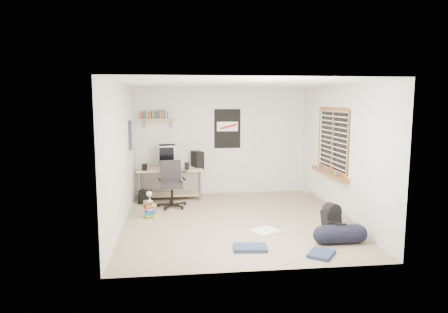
{
  "coord_description": "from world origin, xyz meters",
  "views": [
    {
      "loc": [
        -1.02,
        -7.11,
        2.19
      ],
      "look_at": [
        -0.14,
        0.42,
        1.14
      ],
      "focal_mm": 32.0,
      "sensor_mm": 36.0,
      "label": 1
    }
  ],
  "objects": [
    {
      "name": "window",
      "position": [
        1.95,
        0.3,
        1.45
      ],
      "size": [
        0.1,
        1.5,
        1.26
      ],
      "primitive_type": "cube",
      "color": "brown",
      "rests_on": "right_wall"
    },
    {
      "name": "tshirt",
      "position": [
        0.42,
        -0.75,
        0.02
      ],
      "size": [
        0.56,
        0.53,
        0.04
      ],
      "primitive_type": "cube",
      "rotation": [
        0.0,
        0.0,
        0.49
      ],
      "color": "white",
      "rests_on": "floor"
    },
    {
      "name": "ceiling",
      "position": [
        0.0,
        0.0,
        2.5
      ],
      "size": [
        4.0,
        4.5,
        0.01
      ],
      "primitive_type": "cube",
      "color": "white",
      "rests_on": "ground"
    },
    {
      "name": "book_stack",
      "position": [
        -1.58,
        0.33,
        0.15
      ],
      "size": [
        0.49,
        0.44,
        0.27
      ],
      "primitive_type": "cube",
      "rotation": [
        0.0,
        0.0,
        0.34
      ],
      "color": "olive",
      "rests_on": "floor"
    },
    {
      "name": "office_chair",
      "position": [
        -1.15,
        1.06,
        0.49
      ],
      "size": [
        0.71,
        0.71,
        0.97
      ],
      "primitive_type": "cube",
      "rotation": [
        0.0,
        0.0,
        0.14
      ],
      "color": "#242426",
      "rests_on": "floor"
    },
    {
      "name": "backpack",
      "position": [
        1.52,
        -0.88,
        0.2
      ],
      "size": [
        0.35,
        0.32,
        0.39
      ],
      "primitive_type": "cube",
      "rotation": [
        0.0,
        0.0,
        0.31
      ],
      "color": "black",
      "rests_on": "floor"
    },
    {
      "name": "floor",
      "position": [
        0.0,
        0.0,
        -0.01
      ],
      "size": [
        4.0,
        4.5,
        0.01
      ],
      "primitive_type": "cube",
      "color": "gray",
      "rests_on": "ground"
    },
    {
      "name": "jeans_b",
      "position": [
        1.0,
        -1.84,
        0.03
      ],
      "size": [
        0.5,
        0.52,
        0.05
      ],
      "primitive_type": "cube",
      "rotation": [
        0.0,
        0.0,
        0.92
      ],
      "color": "navy",
      "rests_on": "floor"
    },
    {
      "name": "monitor_left",
      "position": [
        -1.26,
        1.71,
        0.86
      ],
      "size": [
        0.37,
        0.15,
        0.4
      ],
      "primitive_type": "cube",
      "rotation": [
        0.0,
        0.0,
        0.17
      ],
      "color": "#A6A5AA",
      "rests_on": "desk"
    },
    {
      "name": "right_wall",
      "position": [
        2.0,
        0.0,
        1.25
      ],
      "size": [
        0.01,
        4.5,
        2.5
      ],
      "primitive_type": "cube",
      "color": "silver",
      "rests_on": "ground"
    },
    {
      "name": "subwoofer",
      "position": [
        -1.75,
        1.47,
        0.14
      ],
      "size": [
        0.27,
        0.27,
        0.27
      ],
      "primitive_type": "cube",
      "rotation": [
        0.0,
        0.0,
        -0.12
      ],
      "color": "black",
      "rests_on": "floor"
    },
    {
      "name": "jeans_a",
      "position": [
        0.03,
        -1.5,
        0.03
      ],
      "size": [
        0.52,
        0.36,
        0.05
      ],
      "primitive_type": "cube",
      "rotation": [
        0.0,
        0.0,
        -0.09
      ],
      "color": "navy",
      "rests_on": "floor"
    },
    {
      "name": "back_wall",
      "position": [
        0.0,
        2.25,
        1.25
      ],
      "size": [
        4.0,
        0.01,
        2.5
      ],
      "primitive_type": "cube",
      "color": "silver",
      "rests_on": "ground"
    },
    {
      "name": "monitor_right",
      "position": [
        -1.26,
        2.0,
        0.88
      ],
      "size": [
        0.4,
        0.12,
        0.44
      ],
      "primitive_type": "cube",
      "rotation": [
        0.0,
        0.0,
        0.04
      ],
      "color": "#9E9EA3",
      "rests_on": "desk"
    },
    {
      "name": "duffel_bag",
      "position": [
        1.46,
        -1.4,
        0.14
      ],
      "size": [
        0.3,
        0.3,
        0.58
      ],
      "primitive_type": "cylinder",
      "rotation": [
        0.0,
        0.0,
        0.0
      ],
      "color": "black",
      "rests_on": "floor"
    },
    {
      "name": "desk_lamp",
      "position": [
        -1.56,
        0.31,
        0.38
      ],
      "size": [
        0.12,
        0.19,
        0.19
      ],
      "primitive_type": "cube",
      "rotation": [
        0.0,
        0.0,
        -0.02
      ],
      "color": "silver",
      "rests_on": "book_stack"
    },
    {
      "name": "poster_left_wall",
      "position": [
        -1.99,
        1.2,
        1.5
      ],
      "size": [
        0.02,
        0.42,
        0.6
      ],
      "primitive_type": "cube",
      "color": "navy",
      "rests_on": "left_wall"
    },
    {
      "name": "poster_back_wall",
      "position": [
        0.15,
        2.23,
        1.55
      ],
      "size": [
        0.62,
        0.03,
        0.92
      ],
      "primitive_type": "cube",
      "color": "black",
      "rests_on": "back_wall"
    },
    {
      "name": "wall_shelf",
      "position": [
        -1.45,
        2.14,
        1.78
      ],
      "size": [
        0.8,
        0.22,
        0.24
      ],
      "primitive_type": "cube",
      "color": "tan",
      "rests_on": "back_wall"
    },
    {
      "name": "speaker_right",
      "position": [
        -0.83,
        1.57,
        0.76
      ],
      "size": [
        0.1,
        0.1,
        0.2
      ],
      "primitive_type": "cube",
      "rotation": [
        0.0,
        0.0,
        -0.02
      ],
      "color": "black",
      "rests_on": "desk"
    },
    {
      "name": "pc_tower",
      "position": [
        -0.58,
        1.94,
        0.86
      ],
      "size": [
        0.3,
        0.42,
        0.4
      ],
      "primitive_type": "cube",
      "rotation": [
        0.0,
        0.0,
        0.33
      ],
      "color": "black",
      "rests_on": "desk"
    },
    {
      "name": "left_wall",
      "position": [
        -2.0,
        0.0,
        1.25
      ],
      "size": [
        0.01,
        4.5,
        2.5
      ],
      "primitive_type": "cube",
      "color": "silver",
      "rests_on": "ground"
    },
    {
      "name": "keyboard",
      "position": [
        -1.03,
        1.58,
        0.67
      ],
      "size": [
        0.46,
        0.24,
        0.02
      ],
      "primitive_type": "cube",
      "rotation": [
        0.0,
        0.0,
        -0.21
      ],
      "color": "black",
      "rests_on": "desk"
    },
    {
      "name": "baseboard_heater",
      "position": [
        1.96,
        0.3,
        0.09
      ],
      "size": [
        0.08,
        2.5,
        0.18
      ],
      "primitive_type": "cube",
      "color": "#B7B2A8",
      "rests_on": "floor"
    },
    {
      "name": "desk",
      "position": [
        -1.2,
        1.83,
        0.36
      ],
      "size": [
        1.58,
        1.18,
        0.66
      ],
      "primitive_type": "cube",
      "rotation": [
        0.0,
        0.0,
        0.43
      ],
      "color": "#C4BA88",
      "rests_on": "floor"
    },
    {
      "name": "speaker_left",
      "position": [
        -1.75,
        1.6,
        0.75
      ],
      "size": [
        0.11,
        0.11,
        0.18
      ],
      "primitive_type": "cube",
      "rotation": [
        0.0,
        0.0,
        -0.28
      ],
      "color": "black",
      "rests_on": "desk"
    }
  ]
}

